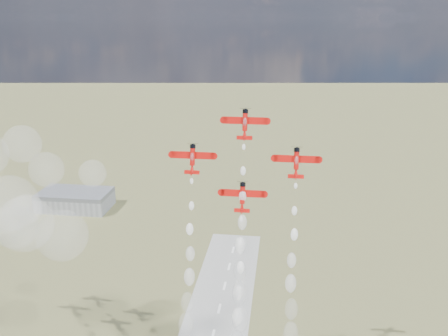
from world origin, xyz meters
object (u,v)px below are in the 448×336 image
Objects in this scene: plane_slot at (242,196)px; plane_lead at (245,124)px; plane_left at (192,158)px; plane_right at (296,162)px; hangar at (75,200)px.

plane_lead is at bearing 90.00° from plane_slot.
plane_lead is 1.00× the size of plane_left.
plane_lead is 1.00× the size of plane_right.
plane_right is at bearing 0.00° from plane_left.
plane_right is 19.21m from plane_slot.
plane_left is at bearing -54.11° from hangar.
plane_lead is 19.21m from plane_left.
plane_lead is 22.03m from plane_slot.
plane_lead reaches higher than plane_right.
hangar is 3.80× the size of plane_lead.
plane_right is (151.08, -165.28, 84.07)m from hangar.
plane_lead is at bearing 169.86° from plane_right.
plane_slot is (0.00, -5.63, -21.30)m from plane_lead.
plane_left is (119.61, -165.28, 84.07)m from hangar.
plane_left is 1.00× the size of plane_slot.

